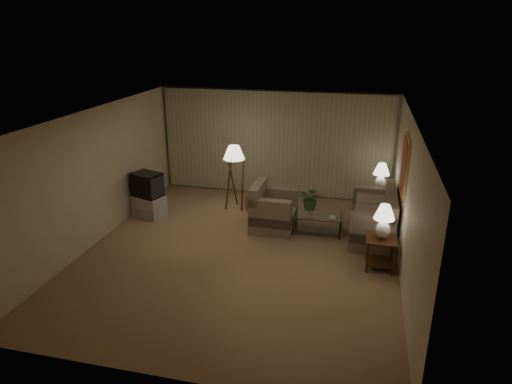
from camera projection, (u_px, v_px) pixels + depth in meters
ground at (241, 252)px, 9.00m from camera, size 7.00×7.00×0.00m
room_shell at (259, 147)px, 9.76m from camera, size 6.04×7.02×2.72m
sofa at (372, 218)px, 9.56m from camera, size 1.79×0.91×0.79m
armchair at (274, 211)px, 9.90m from camera, size 0.99×0.94×0.80m
side_table_near at (381, 247)px, 8.29m from camera, size 0.56×0.56×0.60m
side_table_far at (379, 198)px, 10.67m from camera, size 0.46×0.39×0.60m
table_lamp_near at (384, 219)px, 8.10m from camera, size 0.38×0.38×0.65m
table_lamp_far at (381, 174)px, 10.47m from camera, size 0.37×0.37×0.65m
coffee_table at (317, 220)px, 9.76m from camera, size 1.13×0.62×0.41m
tv_cabinet at (149, 206)px, 10.61m from camera, size 1.01×0.90×0.50m
crt_tv at (147, 185)px, 10.43m from camera, size 0.92×0.85×0.55m
floor_lamp at (234, 176)px, 10.86m from camera, size 0.51×0.51×1.56m
ottoman at (258, 202)px, 11.01m from camera, size 0.58×0.58×0.39m
vase at (311, 211)px, 9.72m from camera, size 0.17×0.17×0.14m
flowers at (311, 196)px, 9.61m from camera, size 0.57×0.53×0.53m
book at (329, 217)px, 9.57m from camera, size 0.16×0.21×0.02m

